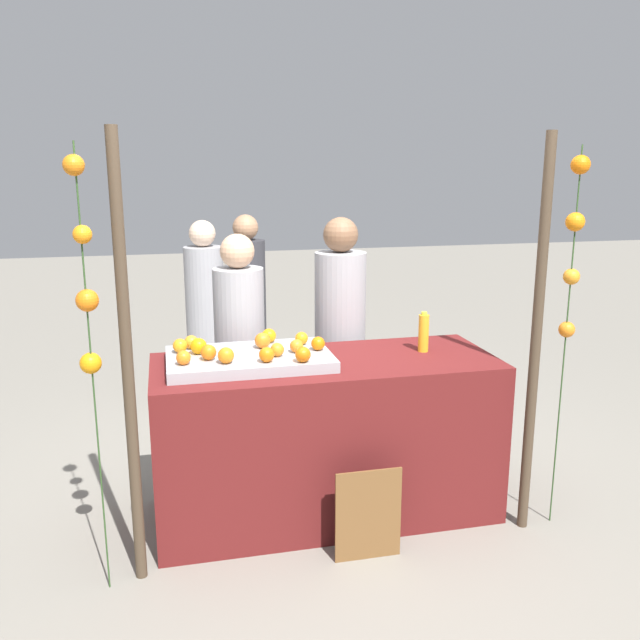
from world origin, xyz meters
The scene contains 27 objects.
ground_plane centered at (0.00, 0.00, 0.00)m, with size 24.00×24.00×0.00m, color gray.
stall_counter centered at (0.00, 0.00, 0.46)m, with size 1.94×0.76×0.93m, color #5B1919.
orange_tray centered at (-0.43, 0.03, 0.96)m, with size 0.90×0.55×0.06m, color #9EA0A5.
orange_0 centered at (-0.79, -0.10, 1.03)m, with size 0.08×0.08×0.08m, color orange.
orange_1 centered at (-0.80, 0.13, 1.03)m, with size 0.08×0.08×0.08m, color orange.
orange_2 centered at (-0.29, 0.23, 1.03)m, with size 0.08×0.08×0.08m, color orange.
orange_3 centered at (-0.04, 0.01, 1.03)m, with size 0.08×0.08×0.08m, color orange.
orange_4 centered at (-0.73, 0.20, 1.03)m, with size 0.08×0.08×0.08m, color orange.
orange_5 centered at (-0.17, -0.20, 1.03)m, with size 0.08×0.08×0.08m, color orange.
orange_6 centered at (-0.57, -0.12, 1.03)m, with size 0.09×0.09×0.09m, color orange.
orange_7 centered at (-0.11, 0.15, 1.03)m, with size 0.07×0.07×0.07m, color orange.
orange_8 centered at (-0.70, 0.09, 1.03)m, with size 0.09×0.09×0.09m, color orange.
orange_9 centered at (-0.29, -0.06, 1.03)m, with size 0.08×0.08×0.08m, color orange.
orange_10 centered at (-0.65, -0.04, 1.03)m, with size 0.08×0.08×0.08m, color orange.
orange_11 centered at (-0.36, -0.15, 1.03)m, with size 0.08×0.08×0.08m, color orange.
orange_12 centered at (-0.34, 0.12, 1.03)m, with size 0.09×0.09×0.09m, color orange.
orange_13 centered at (-0.17, -0.01, 1.03)m, with size 0.07×0.07×0.07m, color orange.
juice_bottle centered at (0.60, 0.05, 1.04)m, with size 0.06×0.06×0.24m.
chalkboard_sign centered at (0.10, -0.52, 0.24)m, with size 0.35×0.03×0.51m.
vendor_left centered at (-0.42, 0.61, 0.74)m, with size 0.32×0.32×1.59m.
vendor_right centered at (0.25, 0.65, 0.78)m, with size 0.34×0.34×1.68m.
crowd_person_0 centered at (-0.19, 2.09, 0.74)m, with size 0.32×0.32×1.60m.
crowd_person_1 centered at (-0.55, 1.90, 0.73)m, with size 0.32×0.32×1.57m.
canopy_post_left centered at (-1.05, -0.42, 1.09)m, with size 0.06×0.06×2.17m, color #473828.
canopy_post_right centered at (1.05, -0.42, 1.09)m, with size 0.06×0.06×2.17m, color #473828.
garland_strand_left centered at (-1.20, -0.48, 1.51)m, with size 0.11×0.11×2.11m.
garland_strand_right centered at (1.24, -0.41, 1.60)m, with size 0.10×0.11×2.11m.
Camera 1 is at (-0.86, -3.50, 2.01)m, focal length 37.47 mm.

